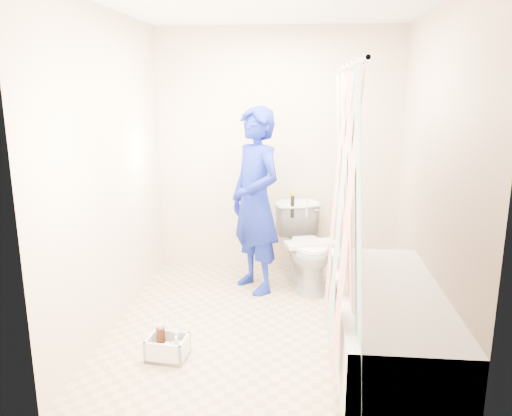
# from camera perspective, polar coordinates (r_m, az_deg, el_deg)

# --- Properties ---
(floor) EXTENTS (2.60, 2.60, 0.00)m
(floor) POSITION_cam_1_polar(r_m,az_deg,el_deg) (4.07, 1.35, -13.04)
(floor) COLOR tan
(floor) RESTS_ON ground
(ceiling) EXTENTS (2.40, 2.60, 0.02)m
(ceiling) POSITION_cam_1_polar(r_m,az_deg,el_deg) (3.69, 1.57, 22.58)
(ceiling) COLOR white
(ceiling) RESTS_ON wall_back
(wall_back) EXTENTS (2.40, 0.02, 2.40)m
(wall_back) POSITION_cam_1_polar(r_m,az_deg,el_deg) (4.98, 2.52, 6.36)
(wall_back) COLOR beige
(wall_back) RESTS_ON ground
(wall_front) EXTENTS (2.40, 0.02, 2.40)m
(wall_front) POSITION_cam_1_polar(r_m,az_deg,el_deg) (2.43, -0.72, -1.28)
(wall_front) COLOR beige
(wall_front) RESTS_ON ground
(wall_left) EXTENTS (0.02, 2.60, 2.40)m
(wall_left) POSITION_cam_1_polar(r_m,az_deg,el_deg) (3.96, -16.18, 3.99)
(wall_left) COLOR beige
(wall_left) RESTS_ON ground
(wall_right) EXTENTS (0.02, 2.60, 2.40)m
(wall_right) POSITION_cam_1_polar(r_m,az_deg,el_deg) (3.80, 19.83, 3.34)
(wall_right) COLOR beige
(wall_right) RESTS_ON ground
(bathtub) EXTENTS (0.70, 1.75, 0.50)m
(bathtub) POSITION_cam_1_polar(r_m,az_deg,el_deg) (3.61, 14.76, -12.40)
(bathtub) COLOR white
(bathtub) RESTS_ON ground
(curtain_rod) EXTENTS (0.02, 1.90, 0.02)m
(curtain_rod) POSITION_cam_1_polar(r_m,az_deg,el_deg) (3.22, 10.60, 15.62)
(curtain_rod) COLOR silver
(curtain_rod) RESTS_ON wall_back
(shower_curtain) EXTENTS (0.06, 1.75, 1.80)m
(shower_curtain) POSITION_cam_1_polar(r_m,az_deg,el_deg) (3.32, 9.91, -0.64)
(shower_curtain) COLOR white
(shower_curtain) RESTS_ON curtain_rod
(toilet) EXTENTS (0.64, 0.84, 0.76)m
(toilet) POSITION_cam_1_polar(r_m,az_deg,el_deg) (4.69, 5.78, -4.43)
(toilet) COLOR white
(toilet) RESTS_ON ground
(tank_lid) EXTENTS (0.50, 0.34, 0.04)m
(tank_lid) POSITION_cam_1_polar(r_m,az_deg,el_deg) (4.56, 6.29, -4.10)
(tank_lid) COLOR silver
(tank_lid) RESTS_ON toilet
(tank_internals) EXTENTS (0.18, 0.09, 0.25)m
(tank_internals) POSITION_cam_1_polar(r_m,az_deg,el_deg) (4.77, 4.62, 0.47)
(tank_internals) COLOR black
(tank_internals) RESTS_ON toilet
(plumber) EXTENTS (0.69, 0.73, 1.67)m
(plumber) POSITION_cam_1_polar(r_m,az_deg,el_deg) (4.46, -0.07, 0.79)
(plumber) COLOR #0F129A
(plumber) RESTS_ON ground
(cleaning_caddy) EXTENTS (0.29, 0.24, 0.20)m
(cleaning_caddy) POSITION_cam_1_polar(r_m,az_deg,el_deg) (3.62, -9.94, -15.55)
(cleaning_caddy) COLOR silver
(cleaning_caddy) RESTS_ON ground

